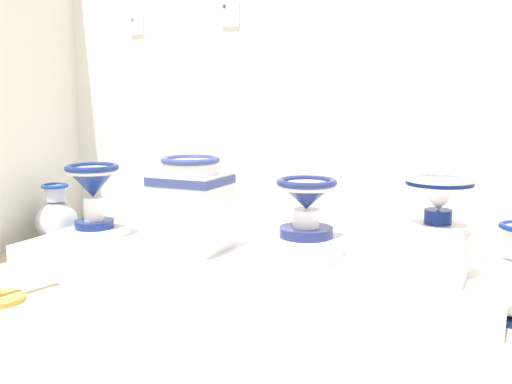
{
  "coord_description": "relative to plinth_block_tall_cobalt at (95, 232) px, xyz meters",
  "views": [
    {
      "loc": [
        3.02,
        -0.86,
        0.99
      ],
      "look_at": [
        1.67,
        2.05,
        0.47
      ],
      "focal_mm": 41.1,
      "sensor_mm": 36.0,
      "label": 1
    }
  ],
  "objects": [
    {
      "name": "plinth_block_pale_glazed",
      "position": [
        1.38,
        0.13,
        0.03
      ],
      "size": [
        0.36,
        0.35,
        0.11
      ],
      "primitive_type": "cube",
      "color": "white",
      "rests_on": "display_platform"
    },
    {
      "name": "antique_toilet_rightmost",
      "position": [
        2.1,
        0.03,
        0.38
      ],
      "size": [
        0.34,
        0.34,
        0.31
      ],
      "color": "white",
      "rests_on": "plinth_block_rightmost"
    },
    {
      "name": "plinth_block_tall_cobalt",
      "position": [
        0.0,
        0.0,
        0.0
      ],
      "size": [
        0.31,
        0.33,
        0.06
      ],
      "primitive_type": "cube",
      "color": "white",
      "rests_on": "display_platform"
    },
    {
      "name": "antique_toilet_pale_glazed",
      "position": [
        1.38,
        0.13,
        0.29
      ],
      "size": [
        0.33,
        0.33,
        0.33
      ],
      "color": "navy",
      "rests_on": "plinth_block_pale_glazed"
    },
    {
      "name": "plinth_block_rightmost",
      "position": [
        2.1,
        0.03,
        0.08
      ],
      "size": [
        0.28,
        0.35,
        0.21
      ],
      "primitive_type": "cube",
      "color": "white",
      "rests_on": "display_platform"
    },
    {
      "name": "decorative_vase_companion",
      "position": [
        -0.35,
        0.04,
        0.05
      ],
      "size": [
        0.28,
        0.28,
        0.42
      ],
      "color": "navy",
      "rests_on": "ground_plane"
    },
    {
      "name": "display_platform",
      "position": [
        1.05,
        0.04,
        -0.08
      ],
      "size": [
        2.76,
        0.91,
        0.11
      ],
      "primitive_type": "cube",
      "color": "white",
      "rests_on": "ground_plane"
    },
    {
      "name": "plinth_block_squat_floral",
      "position": [
        0.73,
        -0.02,
        0.01
      ],
      "size": [
        0.36,
        0.39,
        0.08
      ],
      "primitive_type": "cube",
      "color": "white",
      "rests_on": "display_platform"
    },
    {
      "name": "info_placard_first",
      "position": [
        0.0,
        0.51,
        1.33
      ],
      "size": [
        0.11,
        0.01,
        0.12
      ],
      "color": "white"
    },
    {
      "name": "antique_toilet_squat_floral",
      "position": [
        0.73,
        -0.02,
        0.29
      ],
      "size": [
        0.4,
        0.35,
        0.46
      ],
      "color": "white",
      "rests_on": "plinth_block_squat_floral"
    },
    {
      "name": "ground_plane",
      "position": [
        1.05,
        -1.34,
        -0.15
      ],
      "size": [
        5.21,
        5.32,
        0.02
      ],
      "primitive_type": "cube",
      "color": "beige"
    },
    {
      "name": "antique_toilet_tall_cobalt",
      "position": [
        0.0,
        0.0,
        0.31
      ],
      "size": [
        0.34,
        0.34,
        0.41
      ],
      "color": "navy",
      "rests_on": "plinth_block_tall_cobalt"
    },
    {
      "name": "wall_back",
      "position": [
        1.05,
        0.55,
        1.28
      ],
      "size": [
        3.41,
        0.06,
        2.83
      ],
      "primitive_type": "cube",
      "color": "white",
      "rests_on": "ground_plane"
    },
    {
      "name": "info_placard_second",
      "position": [
        0.72,
        0.51,
        1.37
      ],
      "size": [
        0.13,
        0.01,
        0.16
      ],
      "color": "white"
    }
  ]
}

